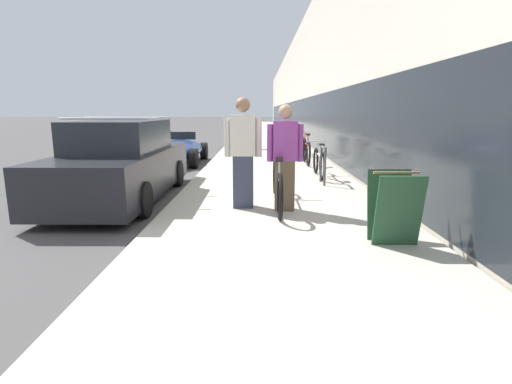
# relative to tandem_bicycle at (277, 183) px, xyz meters

# --- Properties ---
(sidewalk_slab) EXTENTS (3.89, 70.00, 0.11)m
(sidewalk_slab) POSITION_rel_tandem_bicycle_xyz_m (0.03, 18.33, -0.44)
(sidewalk_slab) COLOR #BCB5A5
(sidewalk_slab) RESTS_ON ground
(storefront_facade) EXTENTS (10.01, 70.00, 6.53)m
(storefront_facade) POSITION_rel_tandem_bicycle_xyz_m (7.01, 26.33, 2.77)
(storefront_facade) COLOR beige
(storefront_facade) RESTS_ON ground
(tandem_bicycle) EXTENTS (0.52, 2.65, 0.91)m
(tandem_bicycle) POSITION_rel_tandem_bicycle_xyz_m (0.00, 0.00, 0.00)
(tandem_bicycle) COLOR black
(tandem_bicycle) RESTS_ON sidewalk_slab
(person_rider) EXTENTS (0.58, 0.23, 1.71)m
(person_rider) POSITION_rel_tandem_bicycle_xyz_m (0.10, -0.34, 0.48)
(person_rider) COLOR brown
(person_rider) RESTS_ON sidewalk_slab
(person_bystander) EXTENTS (0.62, 0.24, 1.83)m
(person_bystander) POSITION_rel_tandem_bicycle_xyz_m (-0.58, -0.14, 0.53)
(person_bystander) COLOR #33384C
(person_bystander) RESTS_ON sidewalk_slab
(bike_rack_hoop) EXTENTS (0.05, 0.60, 0.84)m
(bike_rack_hoop) POSITION_rel_tandem_bicycle_xyz_m (1.12, 2.11, 0.13)
(bike_rack_hoop) COLOR #4C4C51
(bike_rack_hoop) RESTS_ON sidewalk_slab
(cruiser_bike_nearest) EXTENTS (0.52, 1.76, 0.86)m
(cruiser_bike_nearest) POSITION_rel_tandem_bicycle_xyz_m (1.17, 3.07, -0.02)
(cruiser_bike_nearest) COLOR black
(cruiser_bike_nearest) RESTS_ON sidewalk_slab
(cruiser_bike_middle) EXTENTS (0.52, 1.80, 0.96)m
(cruiser_bike_middle) POSITION_rel_tandem_bicycle_xyz_m (1.15, 5.53, 0.02)
(cruiser_bike_middle) COLOR black
(cruiser_bike_middle) RESTS_ON sidewalk_slab
(cruiser_bike_farthest) EXTENTS (0.52, 1.71, 0.89)m
(cruiser_bike_farthest) POSITION_rel_tandem_bicycle_xyz_m (1.25, 7.94, -0.01)
(cruiser_bike_farthest) COLOR black
(cruiser_bike_farthest) RESTS_ON sidewalk_slab
(sandwich_board_sign) EXTENTS (0.56, 0.56, 0.90)m
(sandwich_board_sign) POSITION_rel_tandem_bicycle_xyz_m (1.35, -1.99, 0.07)
(sandwich_board_sign) COLOR #23472D
(sandwich_board_sign) RESTS_ON sidewalk_slab
(parked_sedan_curbside) EXTENTS (1.78, 4.67, 1.60)m
(parked_sedan_curbside) POSITION_rel_tandem_bicycle_xyz_m (-2.99, 0.95, 0.21)
(parked_sedan_curbside) COLOR black
(parked_sedan_curbside) RESTS_ON ground
(vintage_roadster_curbside) EXTENTS (1.68, 4.01, 1.02)m
(vintage_roadster_curbside) POSITION_rel_tandem_bicycle_xyz_m (-3.03, 6.44, -0.05)
(vintage_roadster_curbside) COLOR navy
(vintage_roadster_curbside) RESTS_ON ground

